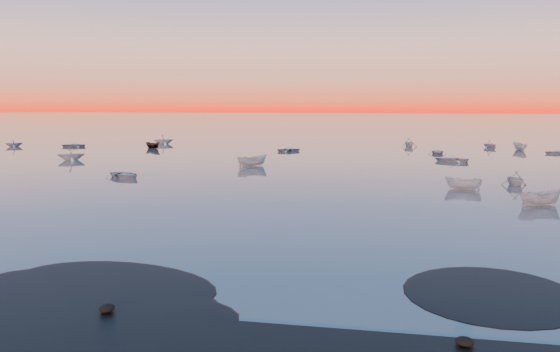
% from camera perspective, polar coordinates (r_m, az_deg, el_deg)
% --- Properties ---
extents(ground, '(600.00, 600.00, 0.00)m').
position_cam_1_polar(ground, '(122.17, 7.63, 3.81)').
color(ground, '#675C56').
rests_on(ground, ground).
extents(mud_lobes, '(140.00, 6.00, 0.07)m').
position_cam_1_polar(mud_lobes, '(23.18, -6.44, -12.80)').
color(mud_lobes, black).
rests_on(mud_lobes, ground).
extents(moored_fleet, '(124.00, 58.00, 1.20)m').
position_cam_1_polar(moored_fleet, '(75.45, 5.68, 1.48)').
color(moored_fleet, silver).
rests_on(moored_fleet, ground).
extents(boat_near_left, '(3.75, 4.61, 1.07)m').
position_cam_1_polar(boat_near_left, '(61.57, -15.86, -0.17)').
color(boat_near_left, silver).
rests_on(boat_near_left, ground).
extents(boat_near_center, '(2.60, 3.90, 1.25)m').
position_cam_1_polar(boat_near_center, '(48.07, 25.52, -2.78)').
color(boat_near_center, silver).
rests_on(boat_near_center, ground).
extents(boat_near_right, '(3.44, 2.23, 1.11)m').
position_cam_1_polar(boat_near_right, '(58.59, 23.34, -0.90)').
color(boat_near_right, silver).
rests_on(boat_near_right, ground).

